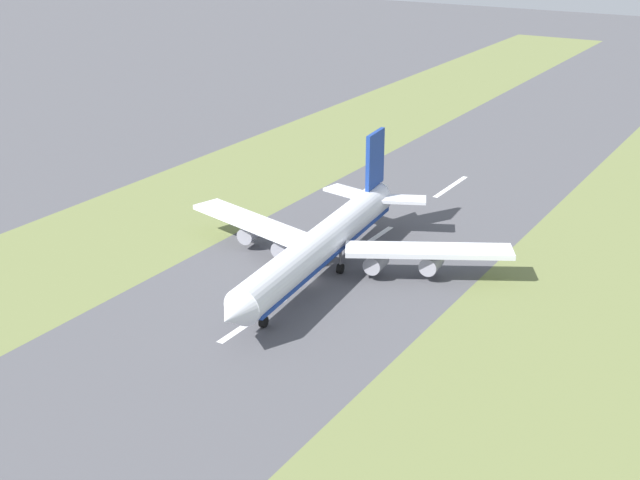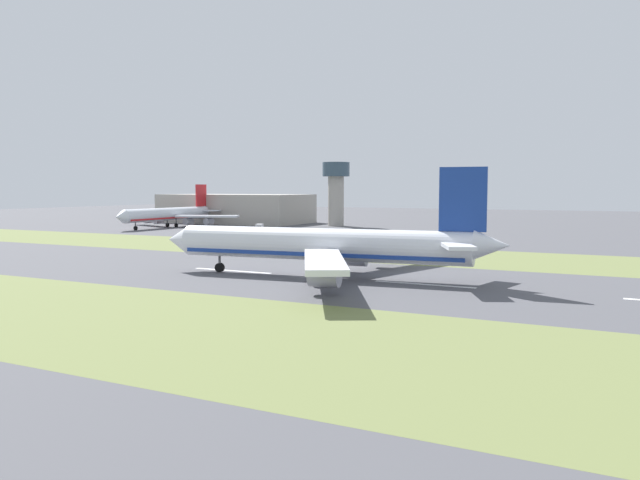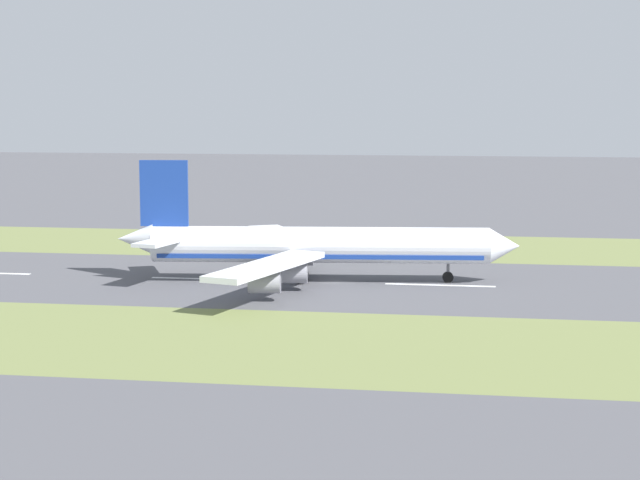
# 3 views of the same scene
# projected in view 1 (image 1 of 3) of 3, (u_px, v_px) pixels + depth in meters

# --- Properties ---
(ground_plane) EXTENTS (800.00, 800.00, 0.00)m
(ground_plane) POSITION_uv_depth(u_px,v_px,m) (310.00, 281.00, 155.19)
(ground_plane) COLOR #4C4C51
(grass_median_west) EXTENTS (40.00, 600.00, 0.01)m
(grass_median_west) POSITION_uv_depth(u_px,v_px,m) (566.00, 343.00, 133.82)
(grass_median_west) COLOR olive
(grass_median_west) RESTS_ON ground
(grass_median_east) EXTENTS (40.00, 600.00, 0.01)m
(grass_median_east) POSITION_uv_depth(u_px,v_px,m) (117.00, 234.00, 176.56)
(grass_median_east) COLOR olive
(grass_median_east) RESTS_ON ground
(centreline_dash_near) EXTENTS (1.20, 18.00, 0.01)m
(centreline_dash_near) POSITION_uv_depth(u_px,v_px,m) (451.00, 187.00, 205.28)
(centreline_dash_near) COLOR silver
(centreline_dash_near) RESTS_ON ground
(centreline_dash_mid) EXTENTS (1.20, 18.00, 0.01)m
(centreline_dash_mid) POSITION_uv_depth(u_px,v_px,m) (370.00, 241.00, 173.22)
(centreline_dash_mid) COLOR silver
(centreline_dash_mid) RESTS_ON ground
(centreline_dash_far) EXTENTS (1.20, 18.00, 0.01)m
(centreline_dash_far) POSITION_uv_depth(u_px,v_px,m) (253.00, 320.00, 141.15)
(centreline_dash_far) COLOR silver
(centreline_dash_far) RESTS_ON ground
(airplane_main_jet) EXTENTS (63.76, 67.20, 20.20)m
(airplane_main_jet) POSITION_uv_depth(u_px,v_px,m) (324.00, 242.00, 156.40)
(airplane_main_jet) COLOR silver
(airplane_main_jet) RESTS_ON ground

